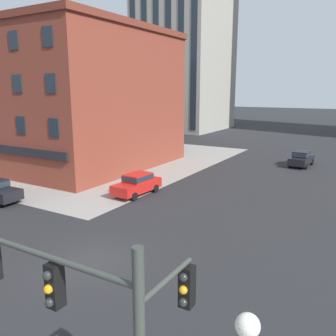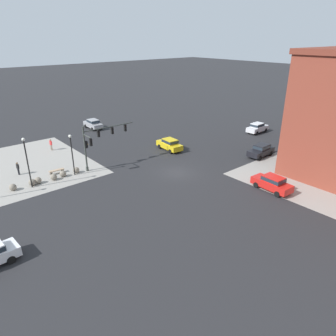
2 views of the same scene
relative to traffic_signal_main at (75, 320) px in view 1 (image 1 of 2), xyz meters
The scene contains 7 objects.
ground_plane 10.59m from the traffic_signal_main, 131.43° to the left, with size 320.00×320.00×0.00m, color #262628.
sidewalk_far_corner 38.37m from the traffic_signal_main, 134.07° to the left, with size 32.00×32.00×0.02m, color gray.
traffic_signal_main is the anchor object (origin of this frame).
car_main_northbound_far 21.20m from the traffic_signal_main, 122.27° to the left, with size 2.08×4.49×1.68m.
car_cross_eastbound 35.80m from the traffic_signal_main, 93.33° to the left, with size 2.10×4.50×1.68m.
storefront_block_near_corner 37.15m from the traffic_signal_main, 138.30° to the left, with size 24.58×18.78×14.42m.
residential_tower_skyline_left 73.05m from the traffic_signal_main, 116.23° to the left, with size 15.97×18.41×47.16m.
Camera 1 is at (11.27, -11.81, 8.14)m, focal length 37.99 mm.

